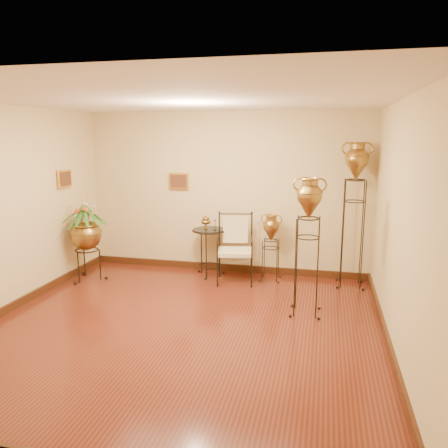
% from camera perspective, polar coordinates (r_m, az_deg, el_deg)
% --- Properties ---
extents(ground, '(5.00, 5.00, 0.00)m').
position_cam_1_polar(ground, '(5.71, -5.57, -13.34)').
color(ground, '#5D2016').
rests_on(ground, ground).
extents(room_shell, '(5.02, 5.02, 2.81)m').
position_cam_1_polar(room_shell, '(5.23, -5.97, 4.20)').
color(room_shell, '#D1B887').
rests_on(room_shell, ground).
extents(amphora_tall, '(0.60, 0.60, 2.32)m').
position_cam_1_polar(amphora_tall, '(7.17, 16.57, 1.30)').
color(amphora_tall, black).
rests_on(amphora_tall, ground).
extents(amphora_mid, '(0.43, 0.43, 1.89)m').
position_cam_1_polar(amphora_mid, '(5.91, 10.85, -2.82)').
color(amphora_mid, black).
rests_on(amphora_mid, ground).
extents(amphora_short, '(0.41, 0.41, 1.14)m').
position_cam_1_polar(amphora_short, '(7.33, 6.13, -3.02)').
color(amphora_short, black).
rests_on(amphora_short, ground).
extents(planter_urn, '(0.95, 0.95, 1.49)m').
position_cam_1_polar(planter_urn, '(7.60, -17.62, -0.91)').
color(planter_urn, black).
rests_on(planter_urn, ground).
extents(armchair, '(0.73, 0.69, 1.13)m').
position_cam_1_polar(armchair, '(7.18, 1.44, -3.28)').
color(armchair, black).
rests_on(armchair, ground).
extents(side_table, '(0.74, 0.74, 1.04)m').
position_cam_1_polar(side_table, '(7.56, -1.96, -3.59)').
color(side_table, black).
rests_on(side_table, ground).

